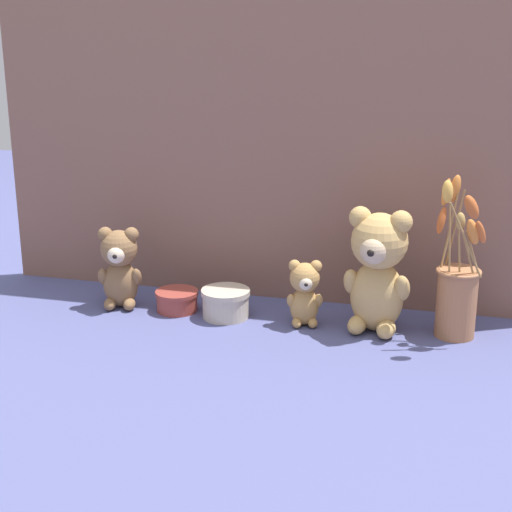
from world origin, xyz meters
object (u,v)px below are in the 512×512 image
(teddy_bear_small, at_px, (305,292))
(teddy_bear_medium, at_px, (120,266))
(teddy_bear_large, at_px, (378,268))
(flower_vase, at_px, (457,289))
(decorative_tin_short, at_px, (177,301))
(decorative_tin_tall, at_px, (226,303))

(teddy_bear_small, bearing_deg, teddy_bear_medium, 179.71)
(teddy_bear_large, xyz_separation_m, teddy_bear_small, (-0.16, -0.01, -0.07))
(teddy_bear_medium, bearing_deg, flower_vase, 1.12)
(teddy_bear_small, distance_m, decorative_tin_short, 0.32)
(teddy_bear_small, height_order, decorative_tin_tall, teddy_bear_small)
(teddy_bear_large, relative_size, decorative_tin_short, 2.74)
(flower_vase, bearing_deg, decorative_tin_short, -179.39)
(decorative_tin_short, bearing_deg, teddy_bear_small, -1.97)
(decorative_tin_tall, relative_size, decorative_tin_short, 1.11)
(teddy_bear_small, distance_m, decorative_tin_tall, 0.20)
(teddy_bear_large, distance_m, teddy_bear_medium, 0.62)
(flower_vase, distance_m, decorative_tin_short, 0.66)
(teddy_bear_small, relative_size, flower_vase, 0.43)
(teddy_bear_small, height_order, flower_vase, flower_vase)
(teddy_bear_medium, xyz_separation_m, decorative_tin_short, (0.14, 0.01, -0.08))
(teddy_bear_large, relative_size, teddy_bear_medium, 1.42)
(teddy_bear_medium, bearing_deg, decorative_tin_short, 3.45)
(flower_vase, bearing_deg, decorative_tin_tall, -178.32)
(teddy_bear_small, xyz_separation_m, decorative_tin_short, (-0.32, 0.01, -0.06))
(decorative_tin_tall, height_order, decorative_tin_short, decorative_tin_tall)
(decorative_tin_short, bearing_deg, decorative_tin_tall, -3.83)
(flower_vase, relative_size, decorative_tin_short, 3.44)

